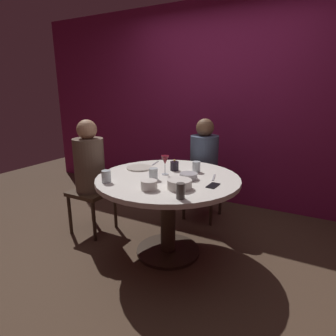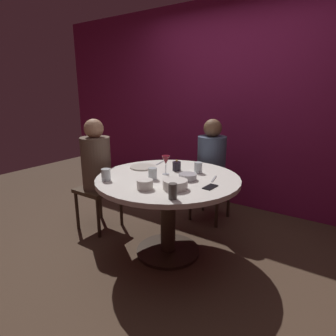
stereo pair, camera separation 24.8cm
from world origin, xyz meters
name	(u,v)px [view 1 (the left image)]	position (x,y,z in m)	size (l,w,h in m)	color
ground_plane	(168,252)	(0.00, 0.00, 0.00)	(8.00, 8.00, 0.00)	#4C3828
back_wall	(224,106)	(0.00, 1.55, 1.30)	(6.00, 0.10, 2.60)	maroon
dining_table	(168,194)	(0.00, 0.00, 0.59)	(1.28, 1.28, 0.76)	silver
seated_diner_left	(89,165)	(-0.93, 0.00, 0.75)	(0.40, 0.40, 1.22)	#3F2D1E
seated_diner_back	(204,158)	(0.00, 0.89, 0.74)	(0.40, 0.40, 1.19)	#3F2D1E
candle_holder	(174,166)	(-0.04, 0.21, 0.80)	(0.08, 0.08, 0.11)	black
wine_glass	(165,161)	(-0.06, 0.05, 0.88)	(0.08, 0.08, 0.18)	silver
dinner_plate	(139,168)	(-0.38, 0.11, 0.76)	(0.25, 0.25, 0.01)	beige
cell_phone	(213,185)	(0.44, -0.05, 0.76)	(0.07, 0.14, 0.01)	black
bowl_serving_large	(189,176)	(0.19, 0.02, 0.78)	(0.15, 0.15, 0.05)	#B7B7BC
bowl_salad_center	(179,184)	(0.23, -0.23, 0.79)	(0.19, 0.19, 0.07)	silver
bowl_small_white	(149,185)	(0.03, -0.37, 0.79)	(0.13, 0.13, 0.07)	silver
cup_near_candle	(196,167)	(0.16, 0.26, 0.81)	(0.08, 0.08, 0.10)	silver
cup_by_left_diner	(181,191)	(0.33, -0.42, 0.81)	(0.06, 0.06, 0.11)	#4C4742
cup_by_right_diner	(106,177)	(-0.38, -0.38, 0.81)	(0.08, 0.08, 0.10)	silver
cup_center_front	(153,174)	(-0.07, -0.13, 0.81)	(0.08, 0.08, 0.10)	silver
fork_near_plate	(214,177)	(0.37, 0.16, 0.76)	(0.02, 0.18, 0.01)	#B7B7BC
knife_near_plate	(155,163)	(-0.34, 0.36, 0.76)	(0.02, 0.18, 0.01)	#B7B7BC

